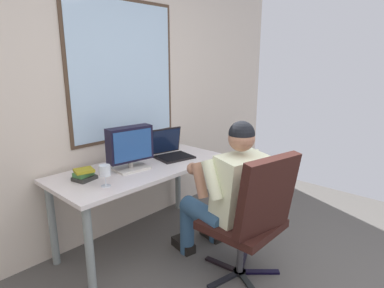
{
  "coord_description": "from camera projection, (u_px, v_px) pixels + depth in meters",
  "views": [
    {
      "loc": [
        -1.53,
        -0.28,
        1.6
      ],
      "look_at": [
        0.26,
        1.36,
        0.97
      ],
      "focal_mm": 30.05,
      "sensor_mm": 36.0,
      "label": 1
    }
  ],
  "objects": [
    {
      "name": "crt_monitor",
      "position": [
        130.0,
        146.0,
        2.63
      ],
      "size": [
        0.39,
        0.25,
        0.36
      ],
      "color": "beige",
      "rests_on": "desk"
    },
    {
      "name": "desk",
      "position": [
        143.0,
        176.0,
        2.79
      ],
      "size": [
        1.54,
        0.7,
        0.73
      ],
      "color": "gray",
      "rests_on": "ground"
    },
    {
      "name": "wine_glass",
      "position": [
        105.0,
        172.0,
        2.29
      ],
      "size": [
        0.08,
        0.08,
        0.16
      ],
      "color": "silver",
      "rests_on": "desk"
    },
    {
      "name": "book_stack",
      "position": [
        84.0,
        175.0,
        2.43
      ],
      "size": [
        0.17,
        0.16,
        0.08
      ],
      "color": "#292927",
      "rests_on": "desk"
    },
    {
      "name": "person_seated",
      "position": [
        227.0,
        192.0,
        2.47
      ],
      "size": [
        0.6,
        0.82,
        1.2
      ],
      "color": "#305275",
      "rests_on": "ground"
    },
    {
      "name": "wall_rear",
      "position": [
        101.0,
        97.0,
        2.81
      ],
      "size": [
        5.13,
        0.08,
        2.57
      ],
      "color": "beige",
      "rests_on": "ground"
    },
    {
      "name": "office_chair",
      "position": [
        254.0,
        214.0,
        2.27
      ],
      "size": [
        0.6,
        0.65,
        1.01
      ],
      "color": "black",
      "rests_on": "ground"
    },
    {
      "name": "laptop",
      "position": [
        170.0,
        149.0,
        3.03
      ],
      "size": [
        0.37,
        0.36,
        0.26
      ],
      "color": "black",
      "rests_on": "desk"
    }
  ]
}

